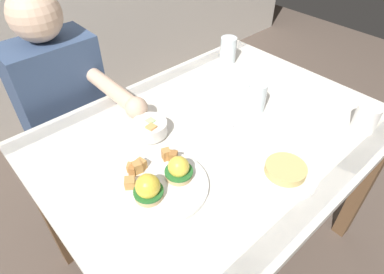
{
  "coord_description": "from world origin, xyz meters",
  "views": [
    {
      "loc": [
        -0.65,
        -0.59,
        1.48
      ],
      "look_at": [
        -0.12,
        0.0,
        0.78
      ],
      "focal_mm": 30.46,
      "sensor_mm": 36.0,
      "label": 1
    }
  ],
  "objects_px": {
    "side_plate": "(285,171)",
    "diner_person": "(68,109)",
    "fruit_bowl": "(150,128)",
    "coffee_mug": "(367,117)",
    "eggs_benedict_plate": "(161,181)",
    "fork": "(214,117)",
    "water_glass_near": "(256,99)",
    "water_glass_far": "(228,51)",
    "dining_table": "(216,152)"
  },
  "relations": [
    {
      "from": "side_plate",
      "to": "diner_person",
      "type": "height_order",
      "value": "diner_person"
    },
    {
      "from": "fruit_bowl",
      "to": "coffee_mug",
      "type": "bearing_deg",
      "value": -39.45
    },
    {
      "from": "fruit_bowl",
      "to": "side_plate",
      "type": "relative_size",
      "value": 0.6
    },
    {
      "from": "diner_person",
      "to": "side_plate",
      "type": "bearing_deg",
      "value": -71.54
    },
    {
      "from": "eggs_benedict_plate",
      "to": "fork",
      "type": "height_order",
      "value": "eggs_benedict_plate"
    },
    {
      "from": "eggs_benedict_plate",
      "to": "diner_person",
      "type": "height_order",
      "value": "diner_person"
    },
    {
      "from": "coffee_mug",
      "to": "side_plate",
      "type": "distance_m",
      "value": 0.39
    },
    {
      "from": "coffee_mug",
      "to": "side_plate",
      "type": "relative_size",
      "value": 0.56
    },
    {
      "from": "eggs_benedict_plate",
      "to": "fruit_bowl",
      "type": "distance_m",
      "value": 0.24
    },
    {
      "from": "fruit_bowl",
      "to": "coffee_mug",
      "type": "height_order",
      "value": "coffee_mug"
    },
    {
      "from": "eggs_benedict_plate",
      "to": "water_glass_near",
      "type": "bearing_deg",
      "value": 7.21
    },
    {
      "from": "fork",
      "to": "water_glass_far",
      "type": "xyz_separation_m",
      "value": [
        0.35,
        0.26,
        0.05
      ]
    },
    {
      "from": "eggs_benedict_plate",
      "to": "fork",
      "type": "xyz_separation_m",
      "value": [
        0.35,
        0.13,
        -0.02
      ]
    },
    {
      "from": "eggs_benedict_plate",
      "to": "fruit_bowl",
      "type": "bearing_deg",
      "value": 61.07
    },
    {
      "from": "dining_table",
      "to": "fruit_bowl",
      "type": "xyz_separation_m",
      "value": [
        -0.19,
        0.14,
        0.14
      ]
    },
    {
      "from": "water_glass_near",
      "to": "water_glass_far",
      "type": "bearing_deg",
      "value": 58.94
    },
    {
      "from": "diner_person",
      "to": "water_glass_far",
      "type": "bearing_deg",
      "value": -22.31
    },
    {
      "from": "coffee_mug",
      "to": "side_plate",
      "type": "bearing_deg",
      "value": 172.05
    },
    {
      "from": "water_glass_near",
      "to": "water_glass_far",
      "type": "height_order",
      "value": "water_glass_far"
    },
    {
      "from": "eggs_benedict_plate",
      "to": "water_glass_far",
      "type": "distance_m",
      "value": 0.8
    },
    {
      "from": "water_glass_far",
      "to": "diner_person",
      "type": "distance_m",
      "value": 0.75
    },
    {
      "from": "coffee_mug",
      "to": "water_glass_near",
      "type": "height_order",
      "value": "water_glass_near"
    },
    {
      "from": "dining_table",
      "to": "side_plate",
      "type": "height_order",
      "value": "side_plate"
    },
    {
      "from": "water_glass_near",
      "to": "diner_person",
      "type": "xyz_separation_m",
      "value": [
        -0.49,
        0.61,
        -0.14
      ]
    },
    {
      "from": "dining_table",
      "to": "eggs_benedict_plate",
      "type": "bearing_deg",
      "value": -166.89
    },
    {
      "from": "eggs_benedict_plate",
      "to": "side_plate",
      "type": "distance_m",
      "value": 0.37
    },
    {
      "from": "dining_table",
      "to": "side_plate",
      "type": "bearing_deg",
      "value": -89.69
    },
    {
      "from": "side_plate",
      "to": "diner_person",
      "type": "distance_m",
      "value": 0.94
    },
    {
      "from": "coffee_mug",
      "to": "water_glass_far",
      "type": "height_order",
      "value": "water_glass_far"
    },
    {
      "from": "fork",
      "to": "dining_table",
      "type": "bearing_deg",
      "value": -124.7
    },
    {
      "from": "eggs_benedict_plate",
      "to": "side_plate",
      "type": "relative_size",
      "value": 1.35
    },
    {
      "from": "fork",
      "to": "side_plate",
      "type": "distance_m",
      "value": 0.35
    },
    {
      "from": "diner_person",
      "to": "fruit_bowl",
      "type": "bearing_deg",
      "value": -77.37
    },
    {
      "from": "dining_table",
      "to": "diner_person",
      "type": "xyz_separation_m",
      "value": [
        -0.29,
        0.6,
        0.02
      ]
    },
    {
      "from": "fork",
      "to": "eggs_benedict_plate",
      "type": "bearing_deg",
      "value": -159.09
    },
    {
      "from": "side_plate",
      "to": "dining_table",
      "type": "bearing_deg",
      "value": 90.31
    },
    {
      "from": "fruit_bowl",
      "to": "water_glass_far",
      "type": "distance_m",
      "value": 0.61
    },
    {
      "from": "fruit_bowl",
      "to": "water_glass_far",
      "type": "height_order",
      "value": "water_glass_far"
    },
    {
      "from": "coffee_mug",
      "to": "water_glass_far",
      "type": "xyz_separation_m",
      "value": [
        0.0,
        0.66,
        -0.0
      ]
    },
    {
      "from": "water_glass_far",
      "to": "diner_person",
      "type": "bearing_deg",
      "value": 157.69
    },
    {
      "from": "dining_table",
      "to": "fork",
      "type": "bearing_deg",
      "value": 55.3
    },
    {
      "from": "fork",
      "to": "side_plate",
      "type": "bearing_deg",
      "value": -96.84
    },
    {
      "from": "dining_table",
      "to": "fruit_bowl",
      "type": "height_order",
      "value": "fruit_bowl"
    },
    {
      "from": "fruit_bowl",
      "to": "water_glass_near",
      "type": "xyz_separation_m",
      "value": [
        0.38,
        -0.15,
        0.02
      ]
    },
    {
      "from": "dining_table",
      "to": "fork",
      "type": "height_order",
      "value": "fork"
    },
    {
      "from": "fork",
      "to": "water_glass_far",
      "type": "bearing_deg",
      "value": 36.44
    },
    {
      "from": "coffee_mug",
      "to": "side_plate",
      "type": "height_order",
      "value": "coffee_mug"
    },
    {
      "from": "water_glass_far",
      "to": "side_plate",
      "type": "bearing_deg",
      "value": -122.94
    },
    {
      "from": "side_plate",
      "to": "water_glass_near",
      "type": "bearing_deg",
      "value": 54.92
    },
    {
      "from": "coffee_mug",
      "to": "diner_person",
      "type": "xyz_separation_m",
      "value": [
        -0.68,
        0.94,
        -0.14
      ]
    }
  ]
}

